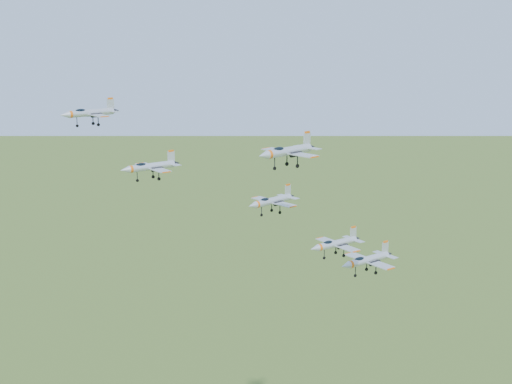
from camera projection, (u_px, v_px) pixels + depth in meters
jet_lead at (90, 113)px, 115.12m from camera, size 10.45×8.65×2.79m
jet_left_high at (150, 166)px, 111.58m from camera, size 10.52×8.66×2.82m
jet_right_high at (287, 151)px, 108.29m from camera, size 12.36×10.35×3.31m
jet_left_low at (272, 201)px, 132.64m from camera, size 12.10×10.13×3.24m
jet_right_low at (335, 244)px, 119.57m from camera, size 11.12×9.14×2.98m
jet_trail at (367, 260)px, 135.00m from camera, size 13.56×11.17×3.63m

